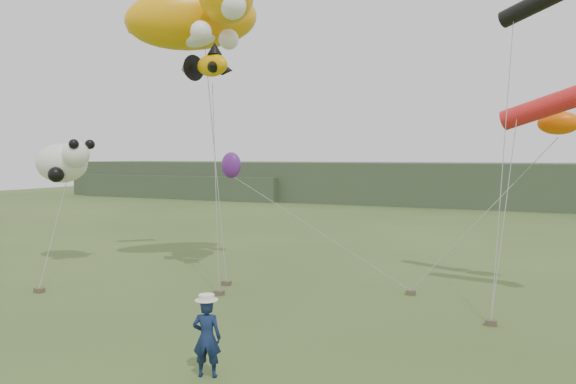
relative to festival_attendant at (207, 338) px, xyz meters
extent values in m
plane|color=#385123|center=(-0.65, 1.82, -0.84)|extent=(120.00, 120.00, 0.00)
cube|color=#2D3D28|center=(-0.65, 46.82, 1.16)|extent=(90.00, 12.00, 4.00)
cube|color=#2D3D28|center=(-30.65, 43.82, 0.41)|extent=(25.00, 8.00, 2.50)
imported|color=#122045|center=(0.00, 0.00, 0.00)|extent=(0.71, 0.58, 1.67)
cube|color=brown|center=(-4.00, 7.41, -0.76)|extent=(0.30, 0.24, 0.15)
cube|color=brown|center=(-3.47, 6.07, -0.76)|extent=(0.30, 0.24, 0.15)
cube|color=brown|center=(5.13, 6.34, -0.76)|extent=(0.30, 0.24, 0.15)
cube|color=brown|center=(-9.26, 3.79, -0.76)|extent=(0.30, 0.24, 0.15)
cube|color=brown|center=(2.36, 8.79, -0.76)|extent=(0.30, 0.24, 0.15)
ellipsoid|color=#ED9C08|center=(-6.60, 9.28, 9.31)|extent=(5.72, 5.68, 3.10)
sphere|color=white|center=(-3.93, 7.83, 9.20)|extent=(1.00, 1.00, 1.00)
ellipsoid|color=white|center=(-6.38, 8.95, 8.42)|extent=(1.96, 0.98, 0.61)
sphere|color=white|center=(-5.04, 7.50, 8.31)|extent=(0.78, 0.78, 0.78)
sphere|color=white|center=(-4.82, 9.06, 8.31)|extent=(0.78, 0.78, 0.78)
cylinder|color=#ED9C08|center=(-9.50, 10.17, 9.75)|extent=(2.07, 1.52, 1.21)
ellipsoid|color=#E29D01|center=(-4.64, 7.59, 7.09)|extent=(1.67, 1.08, 0.88)
cone|color=black|center=(-5.93, 7.91, 7.09)|extent=(1.01, 1.15, 0.97)
cone|color=black|center=(-4.53, 7.59, 7.68)|extent=(0.54, 0.54, 0.43)
cone|color=black|center=(-4.31, 7.05, 6.98)|extent=(0.57, 0.60, 0.43)
cone|color=black|center=(-4.31, 8.13, 6.98)|extent=(0.57, 0.60, 0.43)
cylinder|color=red|center=(6.71, 9.64, 5.50)|extent=(3.64, 1.60, 1.65)
ellipsoid|color=white|center=(-12.53, 7.97, 3.53)|extent=(2.52, 1.68, 1.68)
sphere|color=white|center=(-11.41, 7.69, 3.90)|extent=(1.12, 1.12, 1.12)
sphere|color=black|center=(-11.13, 7.31, 4.32)|extent=(0.41, 0.41, 0.41)
sphere|color=black|center=(-11.03, 8.11, 4.32)|extent=(0.41, 0.41, 0.41)
sphere|color=black|center=(-12.06, 7.22, 3.06)|extent=(0.65, 0.65, 0.65)
sphere|color=black|center=(-13.27, 8.25, 3.15)|extent=(0.65, 0.65, 0.65)
ellipsoid|color=#F65F02|center=(6.74, 11.07, 4.93)|extent=(1.34, 0.78, 0.78)
ellipsoid|color=#5C1E7E|center=(-6.65, 12.27, 3.42)|extent=(0.97, 0.65, 1.19)
camera|label=1|loc=(6.43, -9.81, 3.83)|focal=35.00mm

